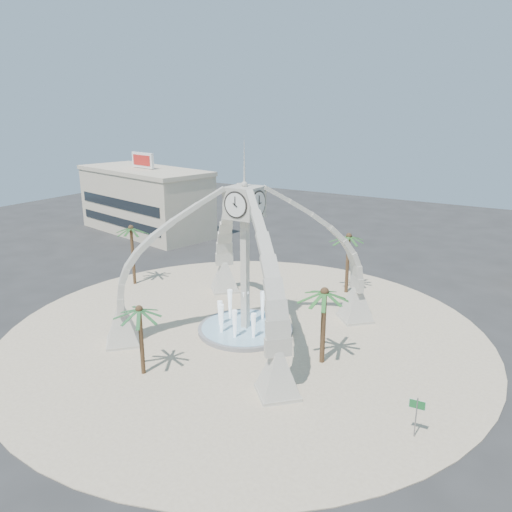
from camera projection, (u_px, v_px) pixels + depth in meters
The scene contains 10 objects.
ground at pixel (245, 331), 42.21m from camera, with size 140.00×140.00×0.00m, color #282828.
plaza at pixel (245, 331), 42.20m from camera, with size 40.00×40.00×0.06m, color beige.
clock_tower at pixel (245, 258), 40.36m from camera, with size 17.94×17.94×16.30m.
fountain at pixel (245, 328), 42.13m from camera, with size 8.00×8.00×3.62m.
building_nw at pixel (145, 200), 74.86m from camera, with size 23.75×13.73×11.90m.
palm_east at pixel (325, 293), 35.47m from camera, with size 5.02×5.02×6.36m.
palm_west at pixel (131, 229), 51.79m from camera, with size 4.29×4.29×6.88m.
palm_north at pixel (349, 237), 49.43m from camera, with size 4.01×4.01×6.68m.
palm_south at pixel (139, 310), 34.08m from camera, with size 3.88×3.88×5.58m.
street_sign at pixel (417, 409), 28.11m from camera, with size 0.94×0.11×2.56m.
Camera 1 is at (20.99, -32.45, 18.15)m, focal length 35.00 mm.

